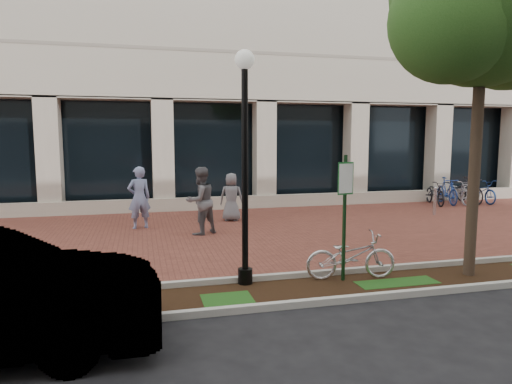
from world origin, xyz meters
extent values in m
plane|color=black|center=(0.00, 0.00, 0.00)|extent=(120.00, 120.00, 0.00)
cube|color=brown|center=(0.00, 0.00, 0.01)|extent=(40.00, 9.00, 0.01)
cube|color=black|center=(0.00, -5.25, 0.01)|extent=(40.00, 1.50, 0.01)
cube|color=#B6B5AC|center=(0.00, -4.50, 0.06)|extent=(40.00, 0.12, 0.12)
cube|color=#B6B5AC|center=(0.00, -6.00, 0.06)|extent=(40.00, 0.12, 0.12)
cube|color=black|center=(0.00, 5.60, 2.10)|extent=(40.00, 0.15, 4.20)
cube|color=beige|center=(0.00, 4.50, 0.25)|extent=(40.00, 0.25, 0.50)
cube|color=beige|center=(0.00, 4.90, 2.10)|extent=(0.80, 0.80, 4.20)
cube|color=#133618|center=(0.94, -4.88, 1.23)|extent=(0.05, 0.05, 2.45)
cube|color=#196729|center=(0.94, -4.91, 2.01)|extent=(0.34, 0.02, 0.62)
cube|color=white|center=(0.94, -4.93, 2.01)|extent=(0.30, 0.01, 0.56)
cylinder|color=black|center=(-0.96, -4.60, 0.15)|extent=(0.28, 0.28, 0.30)
cylinder|color=black|center=(-0.96, -4.60, 2.02)|extent=(0.12, 0.12, 4.03)
sphere|color=silver|center=(-0.96, -4.60, 4.17)|extent=(0.36, 0.36, 0.36)
cylinder|color=#493A2A|center=(3.58, -5.16, 1.87)|extent=(0.22, 0.22, 3.74)
sphere|color=#225119|center=(4.54, -4.81, 4.97)|extent=(2.45, 2.45, 2.45)
sphere|color=#225119|center=(2.70, -5.43, 4.88)|extent=(2.27, 2.27, 2.27)
imported|color=silver|center=(1.12, -4.82, 0.47)|extent=(1.85, 0.87, 0.94)
imported|color=#7B8AB8|center=(-2.91, 1.40, 0.95)|extent=(0.79, 0.61, 1.91)
imported|color=#5A5A5E|center=(-1.20, 0.09, 0.97)|extent=(1.19, 1.11, 1.95)
imported|color=slate|center=(0.07, 1.98, 0.81)|extent=(0.91, 0.74, 1.61)
cylinder|color=#B5B5B9|center=(7.39, 1.33, 0.46)|extent=(0.11, 0.11, 0.92)
sphere|color=#B5B5B9|center=(7.39, 1.33, 0.97)|extent=(0.12, 0.12, 0.12)
imported|color=black|center=(9.00, 3.54, 0.51)|extent=(1.13, 2.03, 1.01)
imported|color=#21429A|center=(9.55, 3.54, 0.56)|extent=(0.89, 1.94, 1.12)
imported|color=silver|center=(10.10, 3.54, 0.51)|extent=(0.95, 2.00, 1.01)
imported|color=black|center=(10.65, 3.54, 0.56)|extent=(0.71, 1.91, 1.12)
imported|color=navy|center=(11.20, 3.54, 0.51)|extent=(0.76, 1.95, 1.01)
cylinder|color=#B5B5B9|center=(10.10, 3.54, 0.40)|extent=(0.04, 0.04, 0.80)
camera|label=1|loc=(-2.82, -12.83, 2.78)|focal=32.00mm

